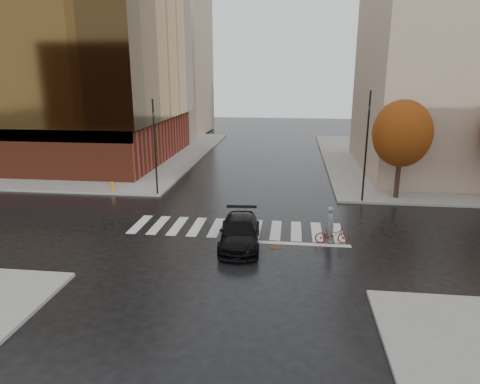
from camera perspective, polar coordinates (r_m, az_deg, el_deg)
The scene contains 13 objects.
ground at distance 23.19m, azimuth -0.71°, elevation -5.31°, with size 120.00×120.00×0.00m, color black.
sidewalk_nw at distance 49.43m, azimuth -22.12°, elevation 4.95°, with size 30.00×30.00×0.15m, color gray.
crosswalk at distance 23.66m, azimuth -0.54°, elevation -4.87°, with size 12.00×3.00×0.01m, color silver.
office_glass at distance 46.66m, azimuth -26.10°, elevation 14.13°, with size 27.00×19.00×16.00m.
building_ne_tan at distance 40.95m, azimuth 28.19°, elevation 15.10°, with size 16.00×16.00×18.00m, color tan.
building_nw_far at distance 61.47m, azimuth -11.41°, elevation 17.12°, with size 14.00×12.00×20.00m, color tan.
tree_ne_a at distance 29.95m, azimuth 20.80°, elevation 7.29°, with size 3.80×3.80×6.50m.
sedan at distance 21.22m, azimuth -0.03°, elevation -5.35°, with size 1.95×4.78×1.39m, color black.
cyclist at distance 21.94m, azimuth 12.11°, elevation -5.09°, with size 1.76×0.77×1.94m.
traffic_light_nw at distance 29.60m, azimuth -11.30°, elevation 6.52°, with size 0.19×0.17×6.46m.
traffic_light_ne at distance 28.45m, azimuth 16.55°, elevation 6.66°, with size 0.19×0.21×7.09m.
fire_hydrant at distance 31.63m, azimuth -16.66°, elevation 0.79°, with size 0.25×0.25×0.70m.
manhole at distance 21.32m, azimuth 4.69°, elevation -7.30°, with size 0.67×0.67×0.01m, color #4E371C.
Camera 1 is at (2.94, -21.45, 8.32)m, focal length 32.00 mm.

